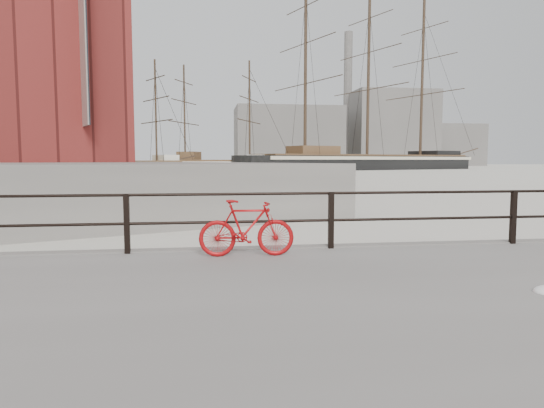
{
  "coord_description": "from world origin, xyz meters",
  "views": [
    {
      "loc": [
        -5.72,
        -8.42,
        1.91
      ],
      "look_at": [
        -4.32,
        1.5,
        1.0
      ],
      "focal_mm": 32.0,
      "sensor_mm": 36.0,
      "label": 1
    }
  ],
  "objects_px": {
    "barque_black": "(367,170)",
    "schooner_mid": "(217,171)",
    "schooner_left": "(124,173)",
    "bicycle": "(247,228)"
  },
  "relations": [
    {
      "from": "bicycle",
      "to": "schooner_mid",
      "type": "distance_m",
      "value": 81.99
    },
    {
      "from": "barque_black",
      "to": "schooner_mid",
      "type": "height_order",
      "value": "barque_black"
    },
    {
      "from": "bicycle",
      "to": "schooner_left",
      "type": "distance_m",
      "value": 70.64
    },
    {
      "from": "bicycle",
      "to": "barque_black",
      "type": "xyz_separation_m",
      "value": [
        31.91,
        86.55,
        -0.81
      ]
    },
    {
      "from": "bicycle",
      "to": "schooner_left",
      "type": "relative_size",
      "value": 0.06
    },
    {
      "from": "barque_black",
      "to": "bicycle",
      "type": "bearing_deg",
      "value": -132.5
    },
    {
      "from": "barque_black",
      "to": "schooner_left",
      "type": "distance_m",
      "value": 48.01
    },
    {
      "from": "bicycle",
      "to": "barque_black",
      "type": "distance_m",
      "value": 92.25
    },
    {
      "from": "barque_black",
      "to": "schooner_left",
      "type": "bearing_deg",
      "value": 178.61
    },
    {
      "from": "schooner_left",
      "to": "schooner_mid",
      "type": "bearing_deg",
      "value": 9.56
    }
  ]
}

